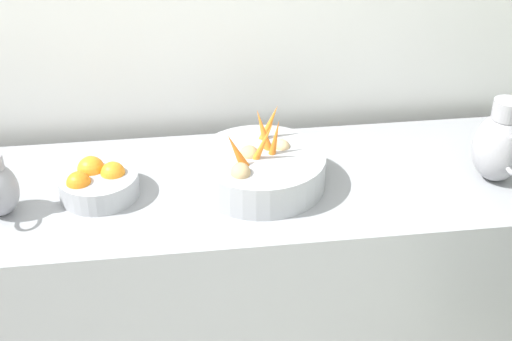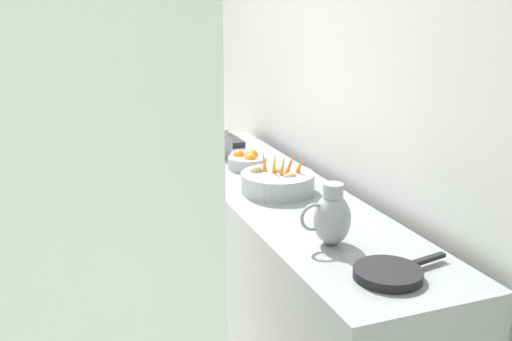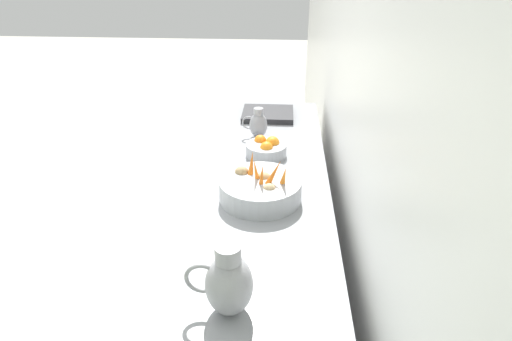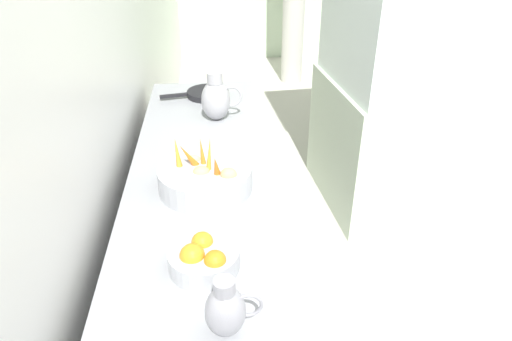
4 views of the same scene
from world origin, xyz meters
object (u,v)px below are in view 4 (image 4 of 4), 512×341
at_px(skillet_on_counter, 207,93).
at_px(glass_block_booth, 442,51).
at_px(metal_pitcher_short, 226,309).
at_px(orange_bowl, 203,257).
at_px(vegetable_colander, 205,177).
at_px(metal_pitcher_tall, 216,99).

relative_size(skillet_on_counter, glass_block_booth, 0.18).
bearing_deg(metal_pitcher_short, orange_bowl, 103.72).
xyz_separation_m(vegetable_colander, skillet_on_counter, (0.01, 1.02, -0.03)).
height_order(orange_bowl, skillet_on_counter, orange_bowl).
bearing_deg(vegetable_colander, skillet_on_counter, 89.66).
bearing_deg(metal_pitcher_short, glass_block_booth, 53.32).
bearing_deg(metal_pitcher_tall, glass_block_booth, 22.17).
xyz_separation_m(metal_pitcher_short, skillet_on_counter, (-0.05, 1.74, -0.06)).
bearing_deg(metal_pitcher_short, metal_pitcher_tall, 89.86).
xyz_separation_m(metal_pitcher_tall, glass_block_booth, (1.49, 0.61, 0.04)).
bearing_deg(skillet_on_counter, orange_bowl, -90.49).
bearing_deg(skillet_on_counter, metal_pitcher_short, -88.37).
bearing_deg(metal_pitcher_short, vegetable_colander, 94.44).
relative_size(vegetable_colander, skillet_on_counter, 0.93).
bearing_deg(vegetable_colander, glass_block_booth, 39.82).
bearing_deg(skillet_on_counter, metal_pitcher_tall, -81.12).
height_order(vegetable_colander, glass_block_booth, glass_block_booth).
height_order(metal_pitcher_tall, metal_pitcher_short, metal_pitcher_tall).
distance_m(orange_bowl, skillet_on_counter, 1.48).
height_order(metal_pitcher_tall, skillet_on_counter, metal_pitcher_tall).
height_order(metal_pitcher_short, glass_block_booth, glass_block_booth).
relative_size(metal_pitcher_tall, metal_pitcher_short, 1.40).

